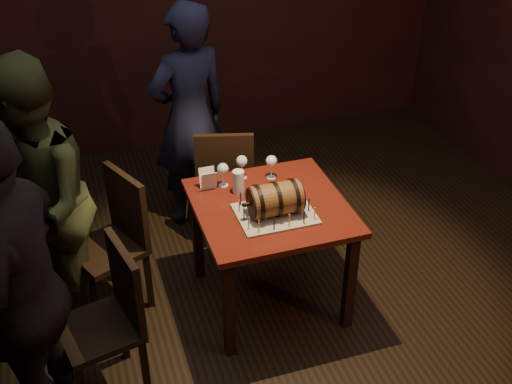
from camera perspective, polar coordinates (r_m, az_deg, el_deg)
room_shell at (r=3.34m, az=0.42°, el=6.07°), size 5.04×5.04×2.80m
pub_table at (r=3.92m, az=1.28°, el=-2.46°), size 0.90×0.90×0.75m
cake_board at (r=3.77m, az=1.72°, el=-1.95°), size 0.45×0.35×0.01m
barrel_cake at (r=3.71m, az=1.74°, el=-0.65°), size 0.36×0.21×0.21m
birthday_candles at (r=3.74m, az=1.74°, el=-1.36°), size 0.40×0.30×0.09m
wine_glass_left at (r=3.98m, az=-2.96°, el=1.99°), size 0.07×0.07×0.16m
wine_glass_mid at (r=4.06m, az=-1.27°, el=2.68°), size 0.07×0.07×0.16m
wine_glass_right at (r=4.06m, az=1.38°, el=2.69°), size 0.07×0.07×0.16m
pint_of_ale at (r=3.93m, az=-1.58°, el=0.87°), size 0.07×0.07×0.15m
menu_card at (r=3.98m, az=-4.28°, el=1.11°), size 0.10×0.05×0.13m
chair_back at (r=4.54m, az=-2.77°, el=1.13°), size 0.49×0.49×0.93m
chair_left_rear at (r=4.08m, az=-12.30°, el=-3.79°), size 0.53×0.53×0.93m
chair_left_front at (r=3.54m, az=-12.71°, el=-10.58°), size 0.48×0.48×0.93m
person_back at (r=4.67m, az=-5.95°, el=6.59°), size 0.71×0.56×1.70m
person_left_rear at (r=3.85m, az=-19.02°, el=-1.10°), size 0.76×0.92×1.74m
person_left_front at (r=3.16m, az=-20.25°, el=-8.54°), size 0.75×1.17×1.85m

